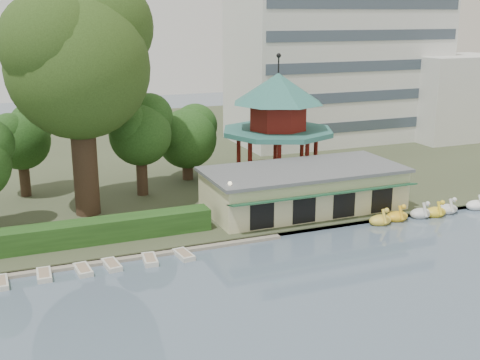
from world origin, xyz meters
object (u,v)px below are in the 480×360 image
dock (69,265)px  boathouse (303,188)px  pavilion (278,116)px  big_tree (79,55)px

dock → boathouse: boathouse is taller
pavilion → big_tree: big_tree is taller
dock → big_tree: 18.52m
boathouse → pavilion: (2.00, 10.03, 5.11)m
pavilion → big_tree: bearing=-169.7°
pavilion → big_tree: 22.36m
dock → pavilion: size_ratio=2.52×
pavilion → dock: bearing=-148.3°
dock → boathouse: 22.62m
boathouse → big_tree: 23.34m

